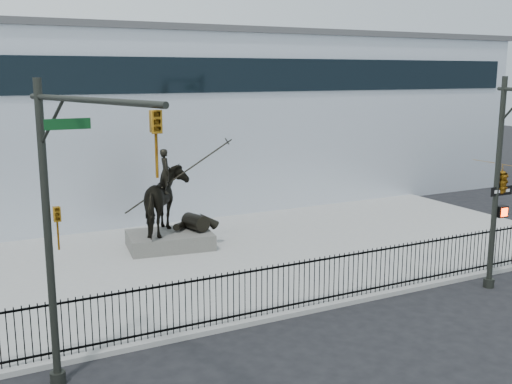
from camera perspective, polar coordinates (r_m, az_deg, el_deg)
name	(u,v)px	position (r m, az deg, el deg)	size (l,w,h in m)	color
ground	(317,329)	(17.39, 5.81, -12.86)	(120.00, 120.00, 0.00)	black
plaza	(217,259)	(23.15, -3.70, -6.41)	(30.00, 12.00, 0.15)	gray
building	(123,120)	(34.49, -12.52, 6.68)	(44.00, 14.00, 9.00)	silver
picket_fence	(294,285)	(18.03, 3.68, -8.83)	(22.10, 0.10, 1.50)	black
statue_plinth	(170,240)	(24.53, -8.21, -4.55)	(3.30, 2.27, 0.62)	#53514C
equestrian_statue	(170,201)	(24.16, -8.17, -0.87)	(4.20, 2.89, 3.58)	black
traffic_signal_left	(65,222)	(13.15, -17.74, -2.74)	(1.52, 4.84, 7.00)	#242722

